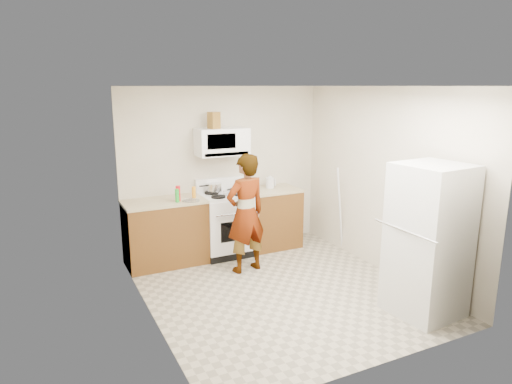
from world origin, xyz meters
TOP-DOWN VIEW (x-y plane):
  - floor at (0.00, 0.00)m, footprint 3.60×3.60m
  - back_wall at (0.00, 1.79)m, footprint 3.20×0.02m
  - right_wall at (1.59, 0.00)m, footprint 0.02×3.60m
  - cabinet_left at (-1.04, 1.49)m, footprint 1.12×0.62m
  - counter_left at (-1.04, 1.49)m, footprint 1.14×0.64m
  - cabinet_right at (0.68, 1.49)m, footprint 0.80×0.62m
  - counter_right at (0.68, 1.49)m, footprint 0.82×0.64m
  - gas_range at (-0.10, 1.48)m, footprint 0.76×0.65m
  - microwave at (-0.10, 1.61)m, footprint 0.76×0.38m
  - person at (-0.11, 0.75)m, footprint 0.65×0.49m
  - fridge at (1.18, -1.22)m, footprint 0.76×0.76m
  - kettle at (0.68, 1.56)m, footprint 0.17×0.17m
  - jug at (-0.24, 1.56)m, footprint 0.17×0.17m
  - saucepan at (-0.22, 1.65)m, footprint 0.24×0.24m
  - tray at (-0.04, 1.42)m, footprint 0.28×0.22m
  - bottle_spray at (-0.87, 1.37)m, footprint 0.08×0.08m
  - bottle_hot_sauce at (-0.61, 1.45)m, footprint 0.06×0.06m
  - bottle_green_cap at (-0.89, 1.32)m, footprint 0.06×0.06m
  - pot_lid at (-0.70, 1.31)m, footprint 0.32×0.32m
  - broom at (1.50, 0.82)m, footprint 0.27×0.16m

SIDE VIEW (x-z plane):
  - floor at x=0.00m, z-range 0.00..0.00m
  - cabinet_left at x=-1.04m, z-range 0.00..0.90m
  - cabinet_right at x=0.68m, z-range 0.00..0.90m
  - gas_range at x=-0.10m, z-range -0.08..1.05m
  - broom at x=1.50m, z-range 0.01..1.33m
  - person at x=-0.11m, z-range 0.00..1.64m
  - fridge at x=1.18m, z-range 0.00..1.70m
  - counter_left at x=-1.04m, z-range 0.90..0.93m
  - counter_right at x=0.68m, z-range 0.90..0.93m
  - pot_lid at x=-0.70m, z-range 0.94..0.95m
  - tray at x=-0.04m, z-range 0.93..0.98m
  - saucepan at x=-0.22m, z-range 0.95..1.07m
  - kettle at x=0.68m, z-range 0.94..1.10m
  - bottle_hot_sauce at x=-0.61m, z-range 0.94..1.10m
  - bottle_green_cap at x=-0.89m, z-range 0.94..1.12m
  - bottle_spray at x=-0.87m, z-range 0.94..1.15m
  - back_wall at x=0.00m, z-range 0.00..2.50m
  - right_wall at x=1.59m, z-range 0.00..2.50m
  - microwave at x=-0.10m, z-range 1.50..1.90m
  - jug at x=-0.24m, z-range 1.90..2.14m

